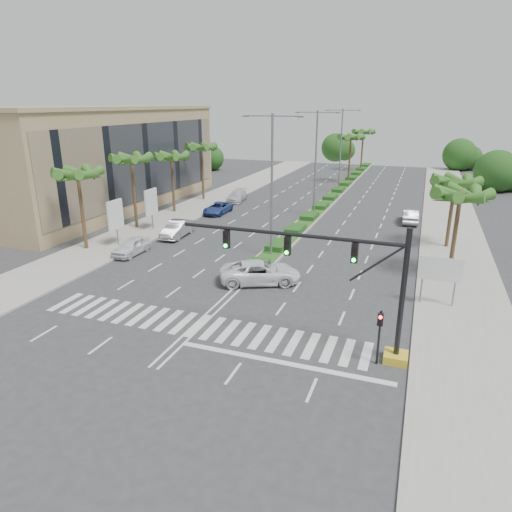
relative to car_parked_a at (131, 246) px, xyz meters
The scene contains 28 objects.
ground 15.66m from the car_parked_a, 41.02° to the right, with size 160.00×160.00×0.00m, color #333335.
footpath_right 28.71m from the car_parked_a, 19.83° to the left, with size 6.00×120.00×0.15m, color gray.
footpath_left 10.33m from the car_parked_a, 109.25° to the left, with size 6.00×120.00×0.15m, color gray.
median 36.69m from the car_parked_a, 71.24° to the left, with size 2.20×75.00×0.20m, color gray.
median_grass 36.69m from the car_parked_a, 71.24° to the left, with size 1.80×75.00×0.04m, color #27541C.
building 21.84m from the car_parked_a, 132.06° to the left, with size 12.00×36.00×12.00m, color tan.
signal_gantry 23.59m from the car_parked_a, 25.97° to the right, with size 12.60×1.20×7.20m.
pedestrian_signal 24.96m from the car_parked_a, 26.03° to the right, with size 0.28×0.36×3.00m.
direction_sign 25.46m from the car_parked_a, ahead, with size 2.70×0.11×3.40m.
billboard_near 3.90m from the car_parked_a, 147.25° to the left, with size 0.18×2.10×4.35m.
billboard_far 8.49m from the car_parked_a, 109.24° to the left, with size 0.18×2.10×4.35m.
palm_left_near 7.58m from the car_parked_a, behind, with size 4.57×4.68×7.55m.
palm_left_mid 11.05m from the car_parked_a, 121.28° to the left, with size 4.57×4.68×7.95m.
palm_left_far 17.40m from the car_parked_a, 106.63° to the left, with size 4.57×4.68×7.35m.
palm_left_end 24.96m from the car_parked_a, 101.20° to the left, with size 4.57×4.68×7.75m.
palm_right_near 27.12m from the car_parked_a, ahead, with size 4.57×4.68×7.05m.
palm_right_far 29.26m from the car_parked_a, 24.05° to the left, with size 4.57×4.68×6.75m.
palm_median_a 46.71m from the car_parked_a, 75.22° to the left, with size 4.57×4.68×8.05m.
palm_median_b 61.23m from the car_parked_a, 78.83° to the left, with size 4.57×4.68×8.05m.
streetlight_near 13.78m from the car_parked_a, 17.57° to the left, with size 5.10×0.25×12.00m.
streetlight_mid 23.78m from the car_parked_a, 59.13° to the left, with size 5.10×0.25×12.00m.
streetlight_far 38.12m from the car_parked_a, 71.73° to the left, with size 5.10×0.25×12.00m.
car_parked_a is the anchor object (origin of this frame).
car_parked_b 6.45m from the car_parked_a, 80.91° to the left, with size 1.71×4.90×1.61m, color #A2A3A7.
car_parked_c 16.94m from the car_parked_a, 87.95° to the left, with size 2.24×4.85×1.35m, color #2E448E.
car_parked_d 24.49m from the car_parked_a, 90.00° to the left, with size 2.02×4.98×1.45m, color silver.
car_crossing 13.21m from the car_parked_a, 10.49° to the right, with size 2.76×5.99×1.66m, color white.
car_right 30.44m from the car_parked_a, 41.86° to the left, with size 1.64×4.69×1.55m, color #A8A7AC.
Camera 1 is at (11.84, -22.03, 12.80)m, focal length 32.00 mm.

